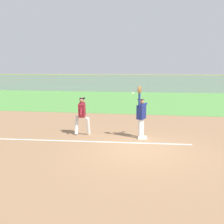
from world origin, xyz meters
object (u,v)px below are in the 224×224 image
object	(u,v)px
baseball	(133,93)
parked_car_silver	(88,85)
fielder	(141,113)
first_base	(142,138)
runner	(82,113)
parked_car_black	(125,85)
parked_car_white	(198,86)
parked_car_green	(160,86)

from	to	relation	value
baseball	parked_car_silver	size ratio (longest dim) A/B	0.02
fielder	first_base	bearing A→B (deg)	155.55
fielder	runner	xyz separation A→B (m)	(-2.66, 0.14, -0.12)
fielder	runner	bearing A→B (deg)	19.30
parked_car_black	runner	bearing A→B (deg)	-83.57
baseball	parked_car_black	bearing A→B (deg)	96.99
parked_car_silver	first_base	bearing A→B (deg)	-64.16
parked_car_silver	parked_car_black	world-z (taller)	same
parked_car_white	parked_car_silver	bearing A→B (deg)	176.77
runner	parked_car_white	size ratio (longest dim) A/B	0.38
baseball	parked_car_black	size ratio (longest dim) A/B	0.02
runner	parked_car_silver	bearing A→B (deg)	98.53
parked_car_silver	parked_car_green	distance (m)	10.20
first_base	baseball	bearing A→B (deg)	171.87
parked_car_silver	fielder	bearing A→B (deg)	-64.27
fielder	parked_car_white	xyz separation A→B (m)	(6.49, 24.66, -0.45)
runner	parked_car_black	bearing A→B (deg)	86.33
parked_car_silver	parked_car_white	world-z (taller)	same
first_base	runner	bearing A→B (deg)	175.22
fielder	parked_car_green	xyz separation A→B (m)	(1.48, 24.09, -0.45)
runner	parked_car_green	distance (m)	24.30
fielder	parked_car_silver	bearing A→B (deg)	-48.15
runner	baseball	xyz separation A→B (m)	(2.30, -0.17, 0.96)
parked_car_green	parked_car_silver	bearing A→B (deg)	175.90
first_base	parked_car_green	world-z (taller)	parked_car_green
runner	first_base	bearing A→B (deg)	-10.12
parked_car_black	parked_car_white	xyz separation A→B (m)	(9.87, 0.08, 0.00)
fielder	parked_car_black	xyz separation A→B (m)	(-3.37, 24.57, -0.45)
first_base	baseball	world-z (taller)	baseball
parked_car_silver	parked_car_green	bearing A→B (deg)	3.39
parked_car_green	fielder	bearing A→B (deg)	-94.76
runner	baseball	bearing A→B (deg)	-9.48
first_base	parked_car_black	world-z (taller)	parked_car_black
parked_car_black	first_base	bearing A→B (deg)	-77.28
parked_car_black	parked_car_green	bearing A→B (deg)	-1.01
runner	baseball	size ratio (longest dim) A/B	23.24
first_base	parked_car_silver	bearing A→B (deg)	109.58
baseball	parked_car_silver	distance (m)	26.02
baseball	parked_car_silver	bearing A→B (deg)	108.71
fielder	baseball	size ratio (longest dim) A/B	30.81
parked_car_black	fielder	bearing A→B (deg)	-77.44
parked_car_silver	parked_car_white	distance (m)	15.19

